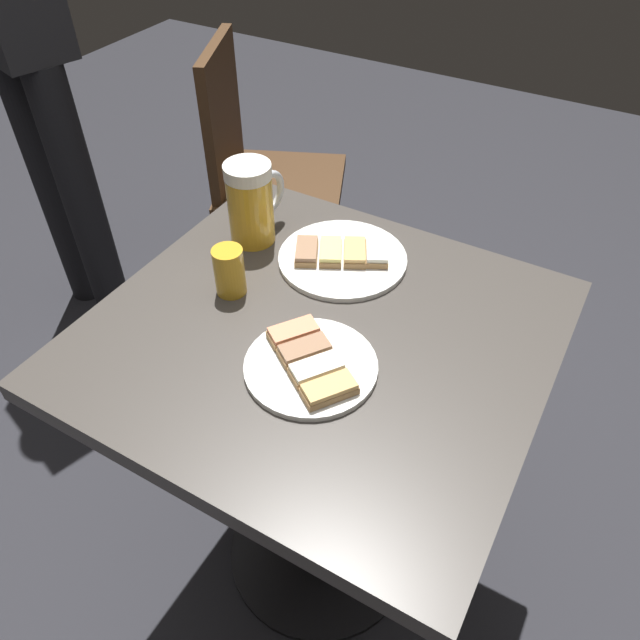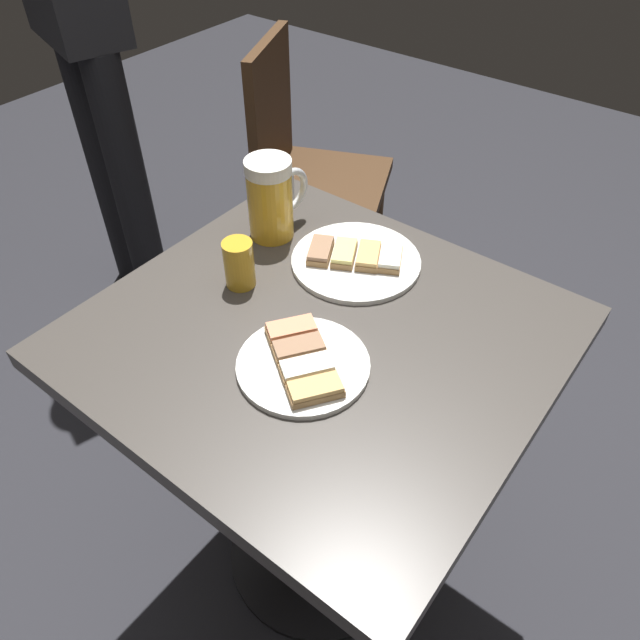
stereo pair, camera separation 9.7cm
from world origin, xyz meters
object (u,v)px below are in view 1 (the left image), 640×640
at_px(plate_far, 343,257).
at_px(salt_shaker, 260,189).
at_px(beer_mug, 252,202).
at_px(patron_standing, 8,15).
at_px(cafe_chair, 260,168).
at_px(plate_near, 311,364).
at_px(beer_glass_small, 229,271).

height_order(plate_far, salt_shaker, salt_shaker).
relative_size(beer_mug, patron_standing, 0.09).
xyz_separation_m(beer_mug, cafe_chair, (-0.42, 0.62, -0.34)).
relative_size(plate_near, cafe_chair, 0.24).
bearing_deg(patron_standing, beer_mug, 1.24).
bearing_deg(beer_mug, salt_shaker, 118.05).
relative_size(plate_near, beer_glass_small, 2.34).
distance_m(plate_far, patron_standing, 1.11).
bearing_deg(beer_glass_small, plate_near, -22.80).
relative_size(plate_near, salt_shaker, 2.90).
bearing_deg(beer_glass_small, beer_mug, 109.77).
distance_m(plate_near, beer_mug, 0.36).
bearing_deg(patron_standing, plate_far, 4.75).
bearing_deg(beer_glass_small, cafe_chair, 121.89).
height_order(plate_far, patron_standing, patron_standing).
distance_m(plate_far, cafe_chair, 0.89).
bearing_deg(salt_shaker, plate_near, -47.07).
distance_m(plate_near, salt_shaker, 0.47).
bearing_deg(plate_near, plate_far, 108.07).
xyz_separation_m(beer_mug, salt_shaker, (-0.06, 0.11, -0.04)).
relative_size(plate_near, beer_mug, 1.30).
bearing_deg(cafe_chair, plate_far, 21.41).
distance_m(beer_glass_small, cafe_chair, 0.96).
relative_size(plate_far, beer_glass_small, 2.71).
relative_size(plate_near, patron_standing, 0.12).
bearing_deg(cafe_chair, plate_near, 14.87).
xyz_separation_m(beer_glass_small, patron_standing, (-0.94, 0.40, 0.16)).
bearing_deg(beer_mug, plate_far, 6.06).
xyz_separation_m(salt_shaker, cafe_chair, (-0.37, 0.51, -0.30)).
distance_m(plate_far, beer_glass_small, 0.22).
bearing_deg(salt_shaker, plate_far, -20.10).
xyz_separation_m(beer_mug, beer_glass_small, (0.05, -0.15, -0.04)).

